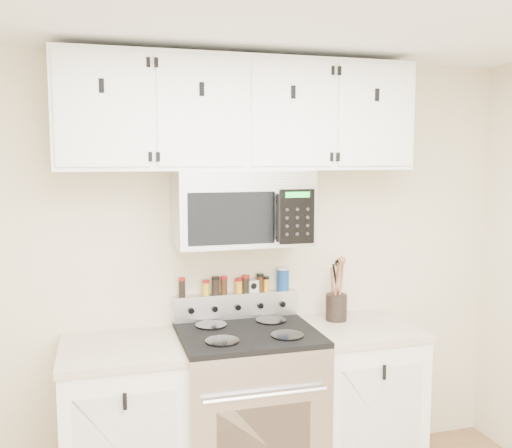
{
  "coord_description": "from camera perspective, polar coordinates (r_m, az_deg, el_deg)",
  "views": [
    {
      "loc": [
        -0.79,
        -1.55,
        1.91
      ],
      "look_at": [
        0.05,
        1.45,
        1.55
      ],
      "focal_mm": 40.0,
      "sensor_mm": 36.0,
      "label": 1
    }
  ],
  "objects": [
    {
      "name": "spice_jar_5",
      "position": [
        3.46,
        -1.03,
        -5.99
      ],
      "size": [
        0.05,
        0.05,
        0.11
      ],
      "color": "black",
      "rests_on": "range"
    },
    {
      "name": "spice_jar_6",
      "position": [
        3.48,
        0.42,
        -5.87
      ],
      "size": [
        0.04,
        0.04,
        0.11
      ],
      "color": "#3B1E0E",
      "rests_on": "range"
    },
    {
      "name": "spice_jar_3",
      "position": [
        3.43,
        -3.23,
        -6.1
      ],
      "size": [
        0.04,
        0.04,
        0.11
      ],
      "color": "#3B220E",
      "rests_on": "range"
    },
    {
      "name": "base_cabinet_left",
      "position": [
        3.34,
        -13.13,
        -19.26
      ],
      "size": [
        0.64,
        0.62,
        0.92
      ],
      "color": "white",
      "rests_on": "floor"
    },
    {
      "name": "spice_jar_7",
      "position": [
        3.49,
        1.04,
        -5.99
      ],
      "size": [
        0.04,
        0.04,
        0.09
      ],
      "color": "orange",
      "rests_on": "range"
    },
    {
      "name": "spice_jar_4",
      "position": [
        3.45,
        -1.73,
        -6.16
      ],
      "size": [
        0.04,
        0.04,
        0.09
      ],
      "color": "orange",
      "rests_on": "range"
    },
    {
      "name": "spice_jar_2",
      "position": [
        3.42,
        -4.06,
        -6.14
      ],
      "size": [
        0.05,
        0.05,
        0.11
      ],
      "color": "black",
      "rests_on": "range"
    },
    {
      "name": "spice_jar_1",
      "position": [
        3.41,
        -5.04,
        -6.34
      ],
      "size": [
        0.04,
        0.04,
        0.09
      ],
      "color": "gold",
      "rests_on": "range"
    },
    {
      "name": "spice_jar_0",
      "position": [
        3.38,
        -7.42,
        -6.28
      ],
      "size": [
        0.04,
        0.04,
        0.11
      ],
      "color": "black",
      "rests_on": "range"
    },
    {
      "name": "back_wall",
      "position": [
        3.46,
        -2.18,
        -4.36
      ],
      "size": [
        3.5,
        0.01,
        2.5
      ],
      "primitive_type": "cube",
      "color": "beige",
      "rests_on": "floor"
    },
    {
      "name": "base_cabinet_right",
      "position": [
        3.65,
        10.11,
        -16.85
      ],
      "size": [
        0.64,
        0.62,
        0.92
      ],
      "color": "white",
      "rests_on": "floor"
    },
    {
      "name": "upper_cabinets",
      "position": [
        3.24,
        -1.56,
        10.9
      ],
      "size": [
        2.0,
        0.35,
        0.62
      ],
      "color": "white",
      "rests_on": "back_wall"
    },
    {
      "name": "kitchen_timer",
      "position": [
        3.47,
        -0.35,
        -6.22
      ],
      "size": [
        0.07,
        0.06,
        0.07
      ],
      "primitive_type": "cube",
      "rotation": [
        0.0,
        0.0,
        0.22
      ],
      "color": "silver",
      "rests_on": "range"
    },
    {
      "name": "utensil_crock",
      "position": [
        3.55,
        8.03,
        -8.03
      ],
      "size": [
        0.13,
        0.13,
        0.38
      ],
      "color": "black",
      "rests_on": "base_cabinet_right"
    },
    {
      "name": "range",
      "position": [
        3.4,
        -0.8,
        -18.12
      ],
      "size": [
        0.76,
        0.65,
        1.1
      ],
      "color": "#B7B7BA",
      "rests_on": "floor"
    },
    {
      "name": "salt_canister",
      "position": [
        3.52,
        2.71,
        -5.51
      ],
      "size": [
        0.08,
        0.08,
        0.14
      ],
      "color": "navy",
      "rests_on": "range"
    },
    {
      "name": "microwave",
      "position": [
        3.22,
        -1.41,
        1.66
      ],
      "size": [
        0.76,
        0.44,
        0.42
      ],
      "color": "#9E9EA3",
      "rests_on": "back_wall"
    }
  ]
}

